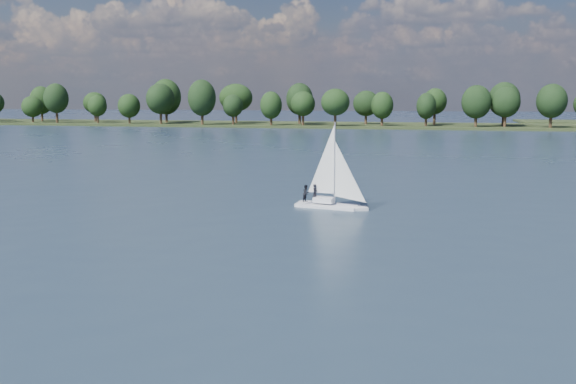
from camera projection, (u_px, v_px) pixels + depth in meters
The scene contains 4 objects.
ground at pixel (340, 155), 115.94m from camera, with size 700.00×700.00×0.00m, color #233342.
far_shore at pixel (384, 126), 224.07m from camera, with size 660.00×40.00×1.50m, color black.
sailboat at pixel (328, 183), 60.44m from camera, with size 6.70×3.11×8.52m.
treeline at pixel (359, 103), 220.76m from camera, with size 562.98×73.39×18.71m.
Camera 1 is at (15.82, -14.97, 10.50)m, focal length 40.00 mm.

